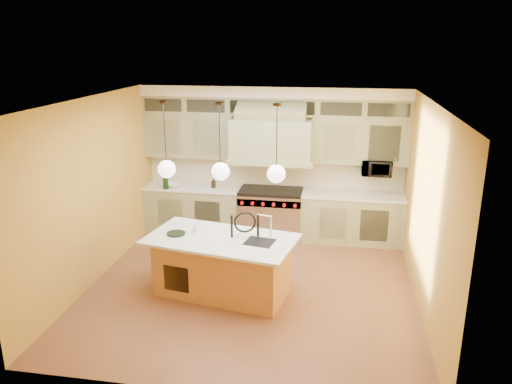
% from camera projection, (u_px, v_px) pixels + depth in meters
% --- Properties ---
extents(floor, '(5.00, 5.00, 0.00)m').
position_uv_depth(floor, '(252.00, 287.00, 7.82)').
color(floor, brown).
rests_on(floor, ground).
extents(ceiling, '(5.00, 5.00, 0.00)m').
position_uv_depth(ceiling, '(251.00, 100.00, 6.97)').
color(ceiling, white).
rests_on(ceiling, wall_back).
extents(wall_back, '(5.00, 0.00, 5.00)m').
position_uv_depth(wall_back, '(274.00, 160.00, 9.75)').
color(wall_back, '#B18630').
rests_on(wall_back, ground).
extents(wall_front, '(5.00, 0.00, 5.00)m').
position_uv_depth(wall_front, '(208.00, 274.00, 5.04)').
color(wall_front, '#B18630').
rests_on(wall_front, ground).
extents(wall_left, '(0.00, 5.00, 5.00)m').
position_uv_depth(wall_left, '(94.00, 191.00, 7.79)').
color(wall_left, '#B18630').
rests_on(wall_left, ground).
extents(wall_right, '(0.00, 5.00, 5.00)m').
position_uv_depth(wall_right, '(426.00, 208.00, 7.00)').
color(wall_right, '#B18630').
rests_on(wall_right, ground).
extents(back_cabinetry, '(5.00, 0.77, 2.90)m').
position_uv_depth(back_cabinetry, '(272.00, 165.00, 9.51)').
color(back_cabinetry, '#969A72').
rests_on(back_cabinetry, floor).
extents(range, '(1.20, 0.74, 0.96)m').
position_uv_depth(range, '(271.00, 213.00, 9.70)').
color(range, silver).
rests_on(range, floor).
extents(kitchen_island, '(2.34, 1.54, 1.35)m').
position_uv_depth(kitchen_island, '(223.00, 264.00, 7.51)').
color(kitchen_island, '#A56F3A').
rests_on(kitchen_island, floor).
extents(counter_stool, '(0.56, 0.56, 1.31)m').
position_uv_depth(counter_stool, '(246.00, 251.00, 7.28)').
color(counter_stool, black).
rests_on(counter_stool, floor).
extents(microwave, '(0.54, 0.37, 0.30)m').
position_uv_depth(microwave, '(377.00, 168.00, 9.20)').
color(microwave, black).
rests_on(microwave, back_cabinetry).
extents(oil_bottle_a, '(0.13, 0.13, 0.30)m').
position_uv_depth(oil_bottle_a, '(166.00, 181.00, 9.64)').
color(oil_bottle_a, black).
rests_on(oil_bottle_a, back_cabinetry).
extents(oil_bottle_b, '(0.10, 0.10, 0.19)m').
position_uv_depth(oil_bottle_b, '(214.00, 183.00, 9.73)').
color(oil_bottle_b, black).
rests_on(oil_bottle_b, back_cabinetry).
extents(fruit_bowl, '(0.31, 0.31, 0.07)m').
position_uv_depth(fruit_bowl, '(174.00, 185.00, 9.79)').
color(fruit_bowl, white).
rests_on(fruit_bowl, back_cabinetry).
extents(cup, '(0.09, 0.09, 0.08)m').
position_uv_depth(cup, '(195.00, 229.00, 7.55)').
color(cup, silver).
rests_on(cup, kitchen_island).
extents(pendant_left, '(0.26, 0.26, 1.11)m').
position_uv_depth(pendant_left, '(167.00, 167.00, 7.20)').
color(pendant_left, '#2D2319').
rests_on(pendant_left, ceiling).
extents(pendant_center, '(0.26, 0.26, 1.11)m').
position_uv_depth(pendant_center, '(220.00, 169.00, 7.08)').
color(pendant_center, '#2D2319').
rests_on(pendant_center, ceiling).
extents(pendant_right, '(0.26, 0.26, 1.11)m').
position_uv_depth(pendant_right, '(276.00, 172.00, 6.95)').
color(pendant_right, '#2D2319').
rests_on(pendant_right, ceiling).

